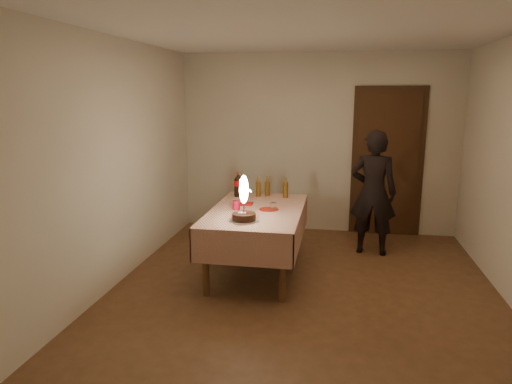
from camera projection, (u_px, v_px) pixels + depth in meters
ground at (303, 291)px, 4.77m from camera, size 4.00×4.50×0.01m
room_shell at (311, 131)px, 4.48m from camera, size 4.04×4.54×2.62m
dining_table at (257, 218)px, 5.17m from camera, size 1.02×1.72×0.74m
birthday_cake at (244, 208)px, 4.65m from camera, size 0.30×0.30×0.47m
red_plate at (269, 209)px, 5.12m from camera, size 0.22×0.22×0.01m
red_cup at (236, 205)px, 5.11m from camera, size 0.08×0.08×0.10m
clear_cup at (274, 206)px, 5.08m from camera, size 0.07×0.07×0.09m
napkin_stack at (246, 204)px, 5.35m from camera, size 0.15×0.15×0.02m
cola_bottle at (238, 184)px, 5.75m from camera, size 0.10×0.10×0.32m
amber_bottle_left at (258, 187)px, 5.76m from camera, size 0.06×0.06×0.26m
amber_bottle_right at (286, 188)px, 5.70m from camera, size 0.06×0.06×0.26m
amber_bottle_mid at (267, 187)px, 5.79m from camera, size 0.06×0.06×0.26m
photographer at (373, 193)px, 5.74m from camera, size 0.63×0.48×1.59m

